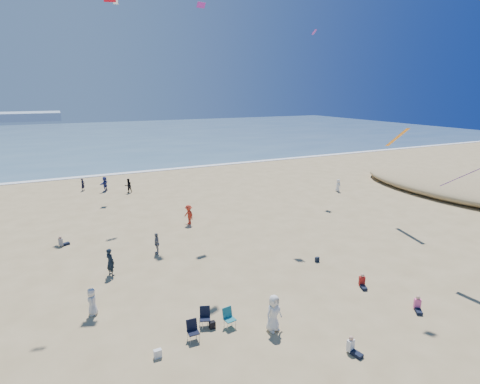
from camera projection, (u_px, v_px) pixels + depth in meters
name	position (u px, v px, depth m)	size (l,w,h in m)	color
ocean	(88.00, 137.00, 97.39)	(220.00, 100.00, 0.06)	#476B84
surf_line	(116.00, 174.00, 53.94)	(220.00, 1.20, 0.08)	white
standing_flyers	(211.00, 239.00, 28.03)	(29.19, 46.04, 1.92)	black
seated_group	(249.00, 301.00, 20.55)	(18.34, 19.99, 0.84)	white
chair_cluster	(210.00, 322.00, 18.51)	(2.65, 1.50, 1.00)	black
white_tote	(158.00, 354.00, 16.74)	(0.35, 0.20, 0.40)	silver
black_backpack	(212.00, 325.00, 18.81)	(0.30, 0.22, 0.38)	black
navy_bag	(317.00, 259.00, 26.19)	(0.28, 0.18, 0.34)	black
kites_aloft	(295.00, 47.00, 25.77)	(44.93, 42.97, 21.86)	#FC602C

